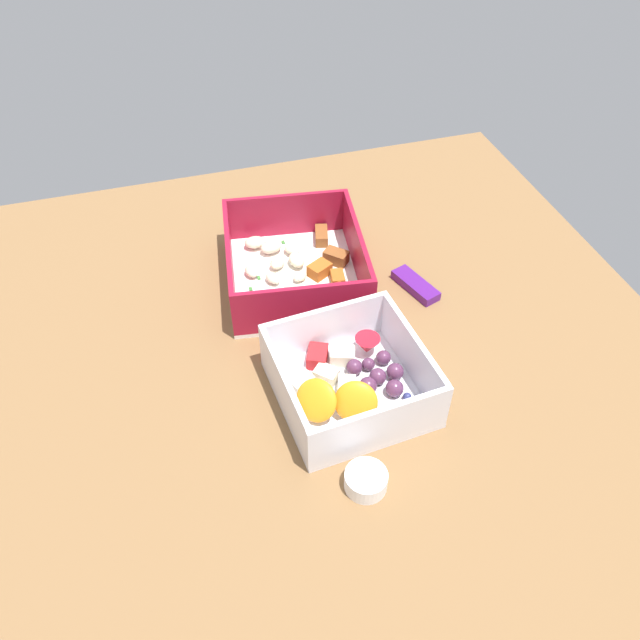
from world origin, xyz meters
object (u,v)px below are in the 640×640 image
object	(u,v)px
fruit_bowl	(350,381)
paper_cup_liner	(366,480)
candy_bar	(415,285)
pasta_container	(295,267)

from	to	relation	value
fruit_bowl	paper_cup_liner	xyz separation A→B (cm)	(11.32, -2.14, -1.15)
candy_bar	fruit_bowl	bearing A→B (deg)	-44.18
fruit_bowl	paper_cup_liner	world-z (taller)	fruit_bowl
pasta_container	paper_cup_liner	world-z (taller)	pasta_container
candy_bar	paper_cup_liner	size ratio (longest dim) A/B	1.67
candy_bar	paper_cup_liner	bearing A→B (deg)	-31.84
fruit_bowl	candy_bar	size ratio (longest dim) A/B	2.38
candy_bar	pasta_container	bearing A→B (deg)	-113.33
pasta_container	fruit_bowl	xyz separation A→B (cm)	(20.10, 0.71, 0.01)
paper_cup_liner	pasta_container	bearing A→B (deg)	177.39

